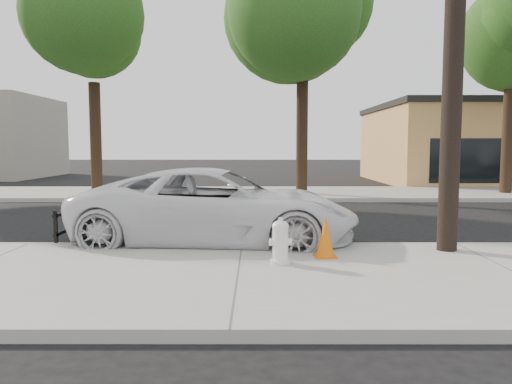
{
  "coord_description": "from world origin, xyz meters",
  "views": [
    {
      "loc": [
        0.27,
        -11.3,
        1.97
      ],
      "look_at": [
        0.26,
        -0.86,
        1.0
      ],
      "focal_mm": 35.0,
      "sensor_mm": 36.0,
      "label": 1
    }
  ],
  "objects": [
    {
      "name": "far_sidewalk",
      "position": [
        0.0,
        8.5,
        0.07
      ],
      "size": [
        90.0,
        5.0,
        0.15
      ],
      "primitive_type": "cube",
      "color": "gray",
      "rests_on": "ground"
    },
    {
      "name": "curb_near",
      "position": [
        0.0,
        -2.1,
        0.07
      ],
      "size": [
        90.0,
        0.12,
        0.16
      ],
      "primitive_type": "cube",
      "color": "#9E9B93",
      "rests_on": "ground"
    },
    {
      "name": "fire_hydrant",
      "position": [
        0.64,
        -3.7,
        0.48
      ],
      "size": [
        0.36,
        0.33,
        0.67
      ],
      "rotation": [
        0.0,
        0.0,
        0.12
      ],
      "color": "white",
      "rests_on": "near_sidewalk"
    },
    {
      "name": "ground",
      "position": [
        0.0,
        0.0,
        0.0
      ],
      "size": [
        120.0,
        120.0,
        0.0
      ],
      "primitive_type": "plane",
      "color": "black",
      "rests_on": "ground"
    },
    {
      "name": "police_cruiser",
      "position": [
        -0.52,
        -1.52,
        0.77
      ],
      "size": [
        5.72,
        3.0,
        1.54
      ],
      "primitive_type": "imported",
      "rotation": [
        0.0,
        0.0,
        1.49
      ],
      "color": "white",
      "rests_on": "ground"
    },
    {
      "name": "tree_b",
      "position": [
        -5.81,
        8.06,
        6.15
      ],
      "size": [
        4.34,
        4.2,
        8.45
      ],
      "color": "black",
      "rests_on": "far_sidewalk"
    },
    {
      "name": "near_sidewalk",
      "position": [
        0.0,
        -4.3,
        0.07
      ],
      "size": [
        90.0,
        4.4,
        0.15
      ],
      "primitive_type": "cube",
      "color": "gray",
      "rests_on": "ground"
    },
    {
      "name": "traffic_cone",
      "position": [
        1.4,
        -3.25,
        0.48
      ],
      "size": [
        0.39,
        0.39,
        0.69
      ],
      "rotation": [
        0.0,
        0.0,
        0.1
      ],
      "color": "orange",
      "rests_on": "near_sidewalk"
    },
    {
      "name": "tree_c",
      "position": [
        2.22,
        7.64,
        6.91
      ],
      "size": [
        4.96,
        4.8,
        9.55
      ],
      "color": "black",
      "rests_on": "far_sidewalk"
    }
  ]
}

